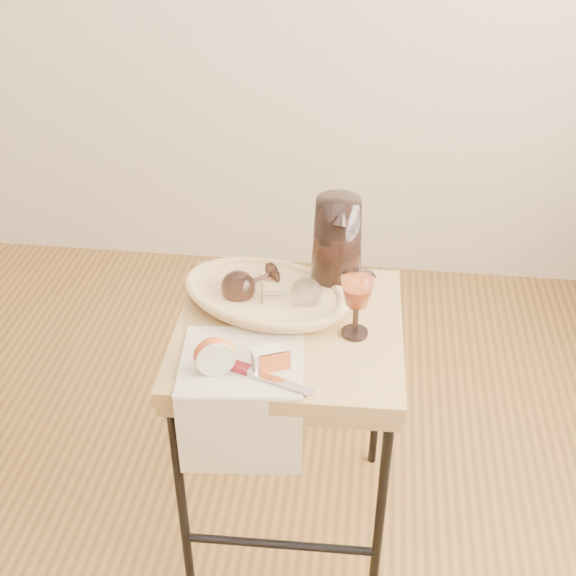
% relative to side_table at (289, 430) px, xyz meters
% --- Properties ---
extents(side_table, '(0.55, 0.55, 0.68)m').
position_rel_side_table_xyz_m(side_table, '(0.00, 0.00, 0.00)').
color(side_table, olive).
rests_on(side_table, floor).
extents(tea_towel, '(0.30, 0.27, 0.01)m').
position_rel_side_table_xyz_m(tea_towel, '(-0.09, -0.15, 0.34)').
color(tea_towel, beige).
rests_on(tea_towel, side_table).
extents(bread_basket, '(0.43, 0.35, 0.05)m').
position_rel_side_table_xyz_m(bread_basket, '(-0.07, 0.08, 0.36)').
color(bread_basket, tan).
rests_on(bread_basket, side_table).
extents(goblet_lying_a, '(0.16, 0.16, 0.09)m').
position_rel_side_table_xyz_m(goblet_lying_a, '(-0.10, 0.10, 0.40)').
color(goblet_lying_a, '#462C25').
rests_on(goblet_lying_a, bread_basket).
extents(goblet_lying_b, '(0.14, 0.10, 0.08)m').
position_rel_side_table_xyz_m(goblet_lying_b, '(-0.01, 0.06, 0.39)').
color(goblet_lying_b, white).
rests_on(goblet_lying_b, bread_basket).
extents(pitcher, '(0.21, 0.28, 0.29)m').
position_rel_side_table_xyz_m(pitcher, '(0.10, 0.17, 0.47)').
color(pitcher, black).
rests_on(pitcher, side_table).
extents(wine_goblet, '(0.09, 0.09, 0.16)m').
position_rel_side_table_xyz_m(wine_goblet, '(0.16, -0.01, 0.42)').
color(wine_goblet, white).
rests_on(wine_goblet, side_table).
extents(apple_half, '(0.10, 0.08, 0.08)m').
position_rel_side_table_xyz_m(apple_half, '(-0.14, -0.19, 0.39)').
color(apple_half, '#BE000E').
rests_on(apple_half, tea_towel).
extents(apple_wedge, '(0.08, 0.06, 0.05)m').
position_rel_side_table_xyz_m(apple_wedge, '(-0.03, -0.16, 0.37)').
color(apple_wedge, beige).
rests_on(apple_wedge, tea_towel).
extents(table_knife, '(0.23, 0.10, 0.02)m').
position_rel_side_table_xyz_m(table_knife, '(-0.04, -0.20, 0.36)').
color(table_knife, silver).
rests_on(table_knife, tea_towel).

